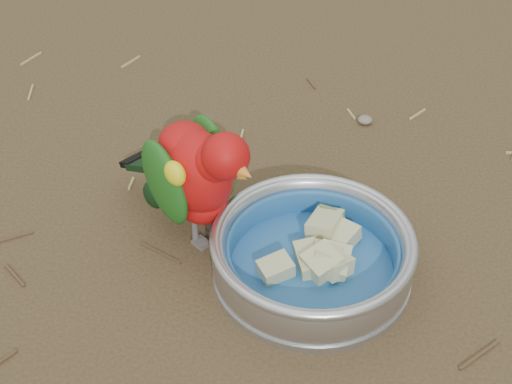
# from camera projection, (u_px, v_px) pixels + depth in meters

# --- Properties ---
(ground) EXTENTS (60.00, 60.00, 0.00)m
(ground) POSITION_uv_depth(u_px,v_px,m) (229.00, 247.00, 0.86)
(ground) COLOR #453521
(food_bowl) EXTENTS (0.23, 0.23, 0.02)m
(food_bowl) POSITION_uv_depth(u_px,v_px,m) (311.00, 270.00, 0.82)
(food_bowl) COLOR #B2B2BA
(food_bowl) RESTS_ON ground
(bowl_wall) EXTENTS (0.23, 0.23, 0.04)m
(bowl_wall) POSITION_uv_depth(u_px,v_px,m) (313.00, 251.00, 0.80)
(bowl_wall) COLOR #B2B2BA
(bowl_wall) RESTS_ON food_bowl
(fruit_wedges) EXTENTS (0.14, 0.14, 0.03)m
(fruit_wedges) POSITION_uv_depth(u_px,v_px,m) (312.00, 256.00, 0.81)
(fruit_wedges) COLOR #C1C088
(fruit_wedges) RESTS_ON food_bowl
(lory_parrot) EXTENTS (0.22, 0.21, 0.17)m
(lory_parrot) POSITION_uv_depth(u_px,v_px,m) (198.00, 182.00, 0.83)
(lory_parrot) COLOR #AC0C0C
(lory_parrot) RESTS_ON ground
(ground_debris) EXTENTS (0.90, 0.80, 0.01)m
(ground_debris) POSITION_uv_depth(u_px,v_px,m) (201.00, 214.00, 0.90)
(ground_debris) COLOR #9B884F
(ground_debris) RESTS_ON ground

